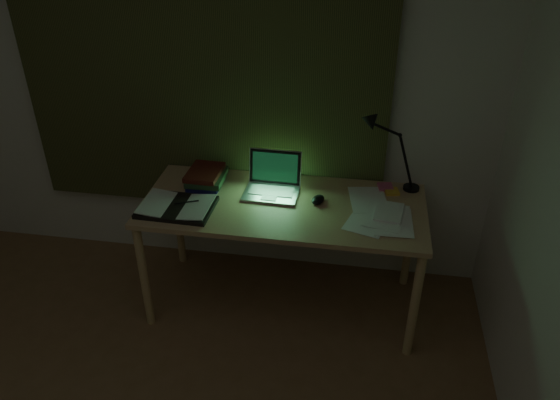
# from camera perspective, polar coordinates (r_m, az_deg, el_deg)

# --- Properties ---
(wall_back) EXTENTS (3.50, 0.00, 2.50)m
(wall_back) POSITION_cam_1_polar(r_m,az_deg,el_deg) (3.32, -8.00, 12.06)
(wall_back) COLOR silver
(wall_back) RESTS_ON ground
(curtain) EXTENTS (2.20, 0.06, 2.00)m
(curtain) POSITION_cam_1_polar(r_m,az_deg,el_deg) (3.23, -8.47, 15.17)
(curtain) COLOR #33391C
(curtain) RESTS_ON wall_back
(desk) EXTENTS (1.59, 0.69, 0.72)m
(desk) POSITION_cam_1_polar(r_m,az_deg,el_deg) (3.26, 0.34, -5.79)
(desk) COLOR tan
(desk) RESTS_ON floor
(laptop) EXTENTS (0.32, 0.36, 0.22)m
(laptop) POSITION_cam_1_polar(r_m,az_deg,el_deg) (3.09, -0.96, 2.32)
(laptop) COLOR silver
(laptop) RESTS_ON desk
(open_textbook) EXTENTS (0.41, 0.30, 0.03)m
(open_textbook) POSITION_cam_1_polar(r_m,az_deg,el_deg) (3.05, -10.74, -0.65)
(open_textbook) COLOR silver
(open_textbook) RESTS_ON desk
(book_stack) EXTENTS (0.21, 0.25, 0.10)m
(book_stack) POSITION_cam_1_polar(r_m,az_deg,el_deg) (3.26, -7.77, 2.48)
(book_stack) COLOR silver
(book_stack) RESTS_ON desk
(loose_papers) EXTENTS (0.37, 0.39, 0.02)m
(loose_papers) POSITION_cam_1_polar(r_m,az_deg,el_deg) (3.04, 10.39, -1.00)
(loose_papers) COLOR white
(loose_papers) RESTS_ON desk
(mouse) EXTENTS (0.09, 0.11, 0.04)m
(mouse) POSITION_cam_1_polar(r_m,az_deg,el_deg) (3.07, 3.98, 0.04)
(mouse) COLOR black
(mouse) RESTS_ON desk
(sticky_yellow) EXTENTS (0.09, 0.09, 0.02)m
(sticky_yellow) POSITION_cam_1_polar(r_m,az_deg,el_deg) (3.22, 11.61, 0.89)
(sticky_yellow) COLOR gold
(sticky_yellow) RESTS_ON desk
(sticky_pink) EXTENTS (0.10, 0.10, 0.02)m
(sticky_pink) POSITION_cam_1_polar(r_m,az_deg,el_deg) (3.26, 10.94, 1.34)
(sticky_pink) COLOR #CF5076
(sticky_pink) RESTS_ON desk
(desk_lamp) EXTENTS (0.36, 0.28, 0.51)m
(desk_lamp) POSITION_cam_1_polar(r_m,az_deg,el_deg) (3.17, 14.09, 5.06)
(desk_lamp) COLOR black
(desk_lamp) RESTS_ON desk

